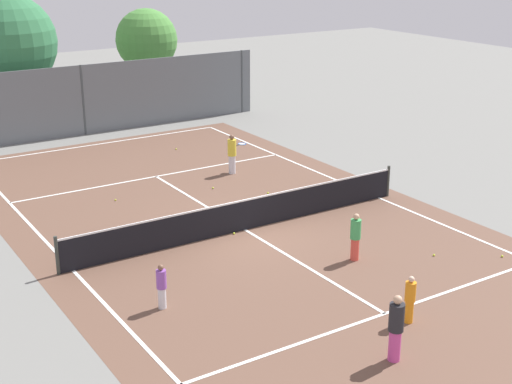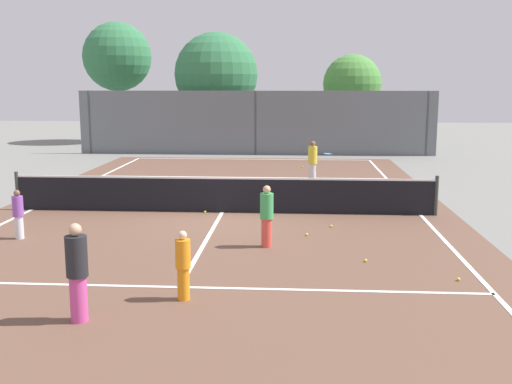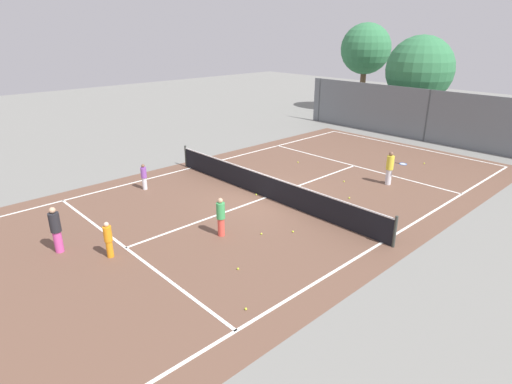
# 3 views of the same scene
# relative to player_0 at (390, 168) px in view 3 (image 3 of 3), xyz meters

# --- Properties ---
(ground_plane) EXTENTS (80.00, 80.00, 0.00)m
(ground_plane) POSITION_rel_player_0_xyz_m (-2.67, -5.20, -0.79)
(ground_plane) COLOR slate
(court_surface) EXTENTS (13.00, 25.00, 0.01)m
(court_surface) POSITION_rel_player_0_xyz_m (-2.67, -5.20, -0.79)
(court_surface) COLOR brown
(court_surface) RESTS_ON ground_plane
(tennis_net) EXTENTS (11.90, 0.10, 1.10)m
(tennis_net) POSITION_rel_player_0_xyz_m (-2.67, -5.20, -0.28)
(tennis_net) COLOR #333833
(tennis_net) RESTS_ON ground_plane
(perimeter_fence) EXTENTS (18.00, 0.12, 3.20)m
(perimeter_fence) POSITION_rel_player_0_xyz_m (-2.67, 8.80, 0.81)
(perimeter_fence) COLOR slate
(perimeter_fence) RESTS_ON ground_plane
(tree_0) EXTENTS (4.54, 4.54, 6.31)m
(tree_0) POSITION_rel_player_0_xyz_m (-5.02, 11.78, 3.24)
(tree_0) COLOR brown
(tree_0) RESTS_ON ground_plane
(tree_1) EXTENTS (4.08, 4.08, 7.16)m
(tree_1) POSITION_rel_player_0_xyz_m (-11.36, 14.75, 4.29)
(tree_1) COLOR brown
(tree_1) RESTS_ON ground_plane
(player_0) EXTENTS (0.91, 0.51, 1.54)m
(player_0) POSITION_rel_player_0_xyz_m (0.00, 0.00, 0.00)
(player_0) COLOR silver
(player_0) RESTS_ON ground_plane
(player_1) EXTENTS (0.33, 0.33, 1.54)m
(player_1) POSITION_rel_player_0_xyz_m (-3.89, -13.23, -0.01)
(player_1) COLOR #D14799
(player_1) RESTS_ON ground_plane
(player_2) EXTENTS (0.25, 0.25, 1.19)m
(player_2) POSITION_rel_player_0_xyz_m (-2.47, -12.20, -0.19)
(player_2) COLOR orange
(player_2) RESTS_ON ground_plane
(player_3) EXTENTS (0.25, 0.25, 1.16)m
(player_3) POSITION_rel_player_0_xyz_m (-7.04, -8.43, -0.20)
(player_3) COLOR silver
(player_3) RESTS_ON ground_plane
(player_4) EXTENTS (0.30, 0.30, 1.38)m
(player_4) POSITION_rel_player_0_xyz_m (-1.24, -8.76, -0.09)
(player_4) COLOR #E54C3F
(player_4) RESTS_ON ground_plane
(ball_crate) EXTENTS (0.48, 0.40, 0.43)m
(ball_crate) POSITION_rel_player_0_xyz_m (-4.36, -4.17, -0.61)
(ball_crate) COLOR blue
(ball_crate) RESTS_ON ground_plane
(tennis_ball_0) EXTENTS (0.07, 0.07, 0.07)m
(tennis_ball_0) POSITION_rel_player_0_xyz_m (-0.19, -2.76, -0.76)
(tennis_ball_0) COLOR #CCE533
(tennis_ball_0) RESTS_ON ground_plane
(tennis_ball_1) EXTENTS (0.07, 0.07, 0.07)m
(tennis_ball_1) POSITION_rel_player_0_xyz_m (-0.32, 4.17, -0.76)
(tennis_ball_1) COLOR #CCE533
(tennis_ball_1) RESTS_ON ground_plane
(tennis_ball_2) EXTENTS (0.07, 0.07, 0.07)m
(tennis_ball_2) POSITION_rel_player_0_xyz_m (-5.02, -0.52, -0.76)
(tennis_ball_2) COLOR #CCE533
(tennis_ball_2) RESTS_ON ground_plane
(tennis_ball_3) EXTENTS (0.07, 0.07, 0.07)m
(tennis_ball_3) POSITION_rel_player_0_xyz_m (-0.15, -3.39, -0.76)
(tennis_ball_3) COLOR #CCE533
(tennis_ball_3) RESTS_ON ground_plane
(tennis_ball_4) EXTENTS (0.07, 0.07, 0.07)m
(tennis_ball_4) POSITION_rel_player_0_xyz_m (0.82, -9.80, -0.76)
(tennis_ball_4) COLOR #CCE533
(tennis_ball_4) RESTS_ON ground_plane
(tennis_ball_5) EXTENTS (0.07, 0.07, 0.07)m
(tennis_ball_5) POSITION_rel_player_0_xyz_m (-3.14, -5.34, -0.76)
(tennis_ball_5) COLOR #CCE533
(tennis_ball_5) RESTS_ON ground_plane
(tennis_ball_6) EXTENTS (0.07, 0.07, 0.07)m
(tennis_ball_6) POSITION_rel_player_0_xyz_m (2.40, -10.90, -0.76)
(tennis_ball_6) COLOR #CCE533
(tennis_ball_6) RESTS_ON ground_plane
(tennis_ball_7) EXTENTS (0.07, 0.07, 0.07)m
(tennis_ball_7) POSITION_rel_player_0_xyz_m (0.30, -6.80, -0.76)
(tennis_ball_7) COLOR #CCE533
(tennis_ball_7) RESTS_ON ground_plane
(tennis_ball_9) EXTENTS (0.07, 0.07, 0.07)m
(tennis_ball_9) POSITION_rel_player_0_xyz_m (0.18, -4.61, -0.76)
(tennis_ball_9) COLOR #CCE533
(tennis_ball_9) RESTS_ON ground_plane
(tennis_ball_10) EXTENTS (0.07, 0.07, 0.07)m
(tennis_ball_10) POSITION_rel_player_0_xyz_m (-0.34, -7.72, -0.76)
(tennis_ball_10) COLOR #CCE533
(tennis_ball_10) RESTS_ON ground_plane
(tennis_ball_11) EXTENTS (0.07, 0.07, 0.07)m
(tennis_ball_11) POSITION_rel_player_0_xyz_m (-1.56, -1.22, -0.76)
(tennis_ball_11) COLOR #CCE533
(tennis_ball_11) RESTS_ON ground_plane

